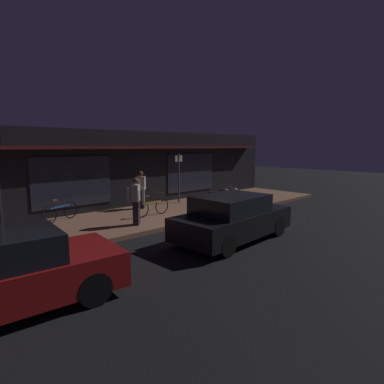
# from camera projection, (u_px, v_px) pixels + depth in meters

# --- Properties ---
(ground_plane) EXTENTS (60.00, 60.00, 0.00)m
(ground_plane) POSITION_uv_depth(u_px,v_px,m) (219.00, 228.00, 11.05)
(ground_plane) COLOR black
(sidewalk_slab) EXTENTS (18.00, 4.00, 0.15)m
(sidewalk_slab) POSITION_uv_depth(u_px,v_px,m) (167.00, 213.00, 13.22)
(sidewalk_slab) COLOR #8C6047
(sidewalk_slab) RESTS_ON ground_plane
(storefront_building) EXTENTS (18.00, 3.30, 3.60)m
(storefront_building) POSITION_uv_depth(u_px,v_px,m) (125.00, 168.00, 15.43)
(storefront_building) COLOR black
(storefront_building) RESTS_ON ground_plane
(motorcycle) EXTENTS (1.56, 0.95, 0.97)m
(motorcycle) POSITION_uv_depth(u_px,v_px,m) (221.00, 197.00, 13.86)
(motorcycle) COLOR black
(motorcycle) RESTS_ON sidewalk_slab
(bicycle_parked) EXTENTS (1.66, 0.42, 0.91)m
(bicycle_parked) POSITION_uv_depth(u_px,v_px,m) (152.00, 207.00, 12.25)
(bicycle_parked) COLOR black
(bicycle_parked) RESTS_ON sidewalk_slab
(bicycle_extra) EXTENTS (1.54, 0.72, 0.91)m
(bicycle_extra) POSITION_uv_depth(u_px,v_px,m) (60.00, 212.00, 11.37)
(bicycle_extra) COLOR black
(bicycle_extra) RESTS_ON sidewalk_slab
(person_photographer) EXTENTS (0.49, 0.50, 1.67)m
(person_photographer) POSITION_uv_depth(u_px,v_px,m) (136.00, 200.00, 10.78)
(person_photographer) COLOR #28232D
(person_photographer) RESTS_ON sidewalk_slab
(person_bystander) EXTENTS (0.53, 0.46, 1.67)m
(person_bystander) POSITION_uv_depth(u_px,v_px,m) (141.00, 189.00, 13.67)
(person_bystander) COLOR #28232D
(person_bystander) RESTS_ON sidewalk_slab
(sign_post) EXTENTS (0.44, 0.09, 2.40)m
(sign_post) POSITION_uv_depth(u_px,v_px,m) (179.00, 175.00, 15.17)
(sign_post) COLOR #47474C
(sign_post) RESTS_ON sidewalk_slab
(parked_car_far) EXTENTS (4.19, 1.99, 1.42)m
(parked_car_far) POSITION_uv_depth(u_px,v_px,m) (233.00, 218.00, 9.52)
(parked_car_far) COLOR black
(parked_car_far) RESTS_ON ground_plane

